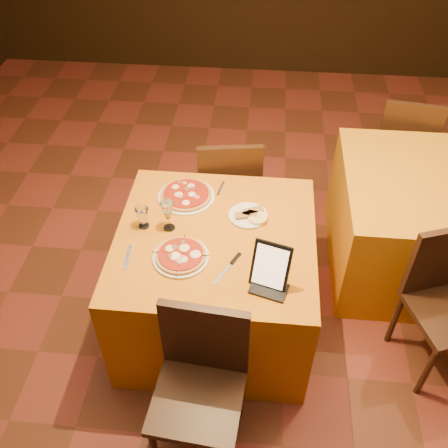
# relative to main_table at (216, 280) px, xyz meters

# --- Properties ---
(floor) EXTENTS (6.00, 7.00, 0.01)m
(floor) POSITION_rel_main_table_xyz_m (0.06, 0.08, -0.38)
(floor) COLOR #5E2D19
(floor) RESTS_ON ground
(main_table) EXTENTS (1.10, 1.10, 0.75)m
(main_table) POSITION_rel_main_table_xyz_m (0.00, 0.00, 0.00)
(main_table) COLOR orange
(main_table) RESTS_ON floor
(side_table) EXTENTS (1.10, 1.10, 0.75)m
(side_table) POSITION_rel_main_table_xyz_m (1.31, 0.62, 0.00)
(side_table) COLOR orange
(side_table) RESTS_ON floor
(chair_main_near) EXTENTS (0.45, 0.45, 0.91)m
(chair_main_near) POSITION_rel_main_table_xyz_m (0.00, -0.81, 0.08)
(chair_main_near) COLOR black
(chair_main_near) RESTS_ON floor
(chair_main_far) EXTENTS (0.48, 0.48, 0.91)m
(chair_main_far) POSITION_rel_main_table_xyz_m (0.00, 0.81, 0.08)
(chair_main_far) COLOR black
(chair_main_far) RESTS_ON floor
(chair_side_far) EXTENTS (0.54, 0.54, 0.91)m
(chair_side_far) POSITION_rel_main_table_xyz_m (1.31, 1.46, 0.08)
(chair_side_far) COLOR black
(chair_side_far) RESTS_ON floor
(pizza_near) EXTENTS (0.30, 0.30, 0.03)m
(pizza_near) POSITION_rel_main_table_xyz_m (-0.16, -0.19, 0.39)
(pizza_near) COLOR white
(pizza_near) RESTS_ON main_table
(pizza_far) EXTENTS (0.34, 0.34, 0.03)m
(pizza_far) POSITION_rel_main_table_xyz_m (-0.21, 0.31, 0.39)
(pizza_far) COLOR white
(pizza_far) RESTS_ON main_table
(cutlet_dish) EXTENTS (0.22, 0.22, 0.03)m
(cutlet_dish) POSITION_rel_main_table_xyz_m (0.17, 0.17, 0.39)
(cutlet_dish) COLOR white
(cutlet_dish) RESTS_ON main_table
(wine_glass) EXTENTS (0.09, 0.09, 0.19)m
(wine_glass) POSITION_rel_main_table_xyz_m (-0.26, 0.04, 0.47)
(wine_glass) COLOR tan
(wine_glass) RESTS_ON main_table
(water_glass) EXTENTS (0.09, 0.09, 0.13)m
(water_glass) POSITION_rel_main_table_xyz_m (-0.41, 0.04, 0.44)
(water_glass) COLOR white
(water_glass) RESTS_ON main_table
(tablet) EXTENTS (0.21, 0.15, 0.23)m
(tablet) POSITION_rel_main_table_xyz_m (0.30, -0.30, 0.49)
(tablet) COLOR black
(tablet) RESTS_ON main_table
(knife) EXTENTS (0.12, 0.22, 0.01)m
(knife) POSITION_rel_main_table_xyz_m (0.09, -0.24, 0.38)
(knife) COLOR silver
(knife) RESTS_ON main_table
(fork_near) EXTENTS (0.03, 0.18, 0.01)m
(fork_near) POSITION_rel_main_table_xyz_m (-0.44, -0.21, 0.38)
(fork_near) COLOR silver
(fork_near) RESTS_ON main_table
(fork_far) EXTENTS (0.04, 0.14, 0.01)m
(fork_far) POSITION_rel_main_table_xyz_m (-0.01, 0.41, 0.38)
(fork_far) COLOR #A9A8AF
(fork_far) RESTS_ON main_table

